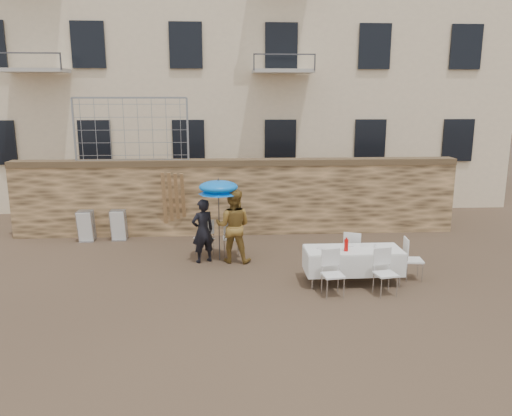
{
  "coord_description": "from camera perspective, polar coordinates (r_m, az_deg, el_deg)",
  "views": [
    {
      "loc": [
        -0.31,
        -9.54,
        4.04
      ],
      "look_at": [
        0.4,
        2.2,
        1.4
      ],
      "focal_mm": 35.0,
      "sensor_mm": 36.0,
      "label": 1
    }
  ],
  "objects": [
    {
      "name": "chair_stack_left",
      "position": [
        15.07,
        -18.68,
        -1.77
      ],
      "size": [
        0.46,
        0.47,
        0.92
      ],
      "primitive_type": null,
      "color": "white",
      "rests_on": "ground"
    },
    {
      "name": "table_chair_back",
      "position": [
        12.04,
        10.99,
        -4.79
      ],
      "size": [
        0.63,
        0.63,
        0.96
      ],
      "primitive_type": null,
      "rotation": [
        0.0,
        0.0,
        2.75
      ],
      "color": "white",
      "rests_on": "ground"
    },
    {
      "name": "stone_wall",
      "position": [
        14.84,
        -2.19,
        1.21
      ],
      "size": [
        13.0,
        0.5,
        2.2
      ],
      "primitive_type": "cube",
      "color": "olive",
      "rests_on": "ground"
    },
    {
      "name": "banquet_table",
      "position": [
        11.18,
        11.06,
        -4.81
      ],
      "size": [
        2.1,
        0.85,
        0.78
      ],
      "color": "white",
      "rests_on": "ground"
    },
    {
      "name": "apartment_building",
      "position": [
        21.82,
        -2.79,
        21.76
      ],
      "size": [
        20.0,
        8.0,
        15.0
      ],
      "primitive_type": "cube",
      "color": "beige",
      "rests_on": "ground"
    },
    {
      "name": "umbrella",
      "position": [
        12.22,
        -4.31,
        2.11
      ],
      "size": [
        1.0,
        1.0,
        1.93
      ],
      "color": "#3F3F44",
      "rests_on": "ground"
    },
    {
      "name": "chain_link_fence",
      "position": [
        14.82,
        -14.07,
        8.64
      ],
      "size": [
        3.2,
        0.06,
        1.8
      ],
      "primitive_type": null,
      "color": "gray",
      "rests_on": "stone_wall"
    },
    {
      "name": "chair_stack_right",
      "position": [
        14.86,
        -15.33,
        -1.75
      ],
      "size": [
        0.46,
        0.4,
        0.92
      ],
      "primitive_type": null,
      "color": "white",
      "rests_on": "ground"
    },
    {
      "name": "soda_bottle",
      "position": [
        10.94,
        10.27,
        -4.21
      ],
      "size": [
        0.09,
        0.09,
        0.26
      ],
      "primitive_type": "cylinder",
      "color": "red",
      "rests_on": "banquet_table"
    },
    {
      "name": "ground",
      "position": [
        10.37,
        -1.5,
        -10.29
      ],
      "size": [
        80.0,
        80.0,
        0.0
      ],
      "primitive_type": "plane",
      "color": "brown",
      "rests_on": "ground"
    },
    {
      "name": "table_chair_front_left",
      "position": [
        10.43,
        8.8,
        -7.46
      ],
      "size": [
        0.54,
        0.54,
        0.96
      ],
      "primitive_type": null,
      "rotation": [
        0.0,
        0.0,
        0.13
      ],
      "color": "white",
      "rests_on": "ground"
    },
    {
      "name": "woman_dress",
      "position": [
        12.31,
        -2.62,
        -2.06
      ],
      "size": [
        1.01,
        0.86,
        1.83
      ],
      "primitive_type": "imported",
      "rotation": [
        0.0,
        0.0,
        2.94
      ],
      "color": "#BA8838",
      "rests_on": "ground"
    },
    {
      "name": "wood_planks",
      "position": [
        14.55,
        -9.22,
        0.43
      ],
      "size": [
        0.7,
        0.2,
        2.0
      ],
      "primitive_type": null,
      "color": "#A37749",
      "rests_on": "ground"
    },
    {
      "name": "couple_chair_right",
      "position": [
        12.96,
        -2.86,
        -3.31
      ],
      "size": [
        0.49,
        0.49,
        0.96
      ],
      "primitive_type": null,
      "rotation": [
        0.0,
        0.0,
        3.17
      ],
      "color": "white",
      "rests_on": "ground"
    },
    {
      "name": "table_chair_side",
      "position": [
        11.77,
        17.53,
        -5.57
      ],
      "size": [
        0.53,
        0.53,
        0.96
      ],
      "primitive_type": null,
      "rotation": [
        0.0,
        0.0,
        1.47
      ],
      "color": "white",
      "rests_on": "ground"
    },
    {
      "name": "couple_chair_left",
      "position": [
        12.97,
        -5.96,
        -3.35
      ],
      "size": [
        0.65,
        0.65,
        0.96
      ],
      "primitive_type": null,
      "rotation": [
        0.0,
        0.0,
        3.64
      ],
      "color": "white",
      "rests_on": "ground"
    },
    {
      "name": "table_chair_front_right",
      "position": [
        10.71,
        14.61,
        -7.18
      ],
      "size": [
        0.56,
        0.56,
        0.96
      ],
      "primitive_type": null,
      "rotation": [
        0.0,
        0.0,
        0.19
      ],
      "color": "white",
      "rests_on": "ground"
    },
    {
      "name": "man_suit",
      "position": [
        12.36,
        -6.09,
        -2.62
      ],
      "size": [
        0.69,
        0.61,
        1.6
      ],
      "primitive_type": "imported",
      "rotation": [
        0.0,
        0.0,
        3.61
      ],
      "color": "black",
      "rests_on": "ground"
    }
  ]
}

